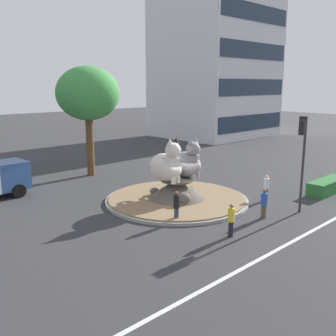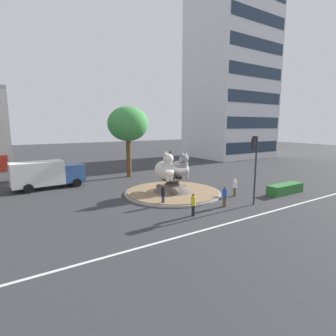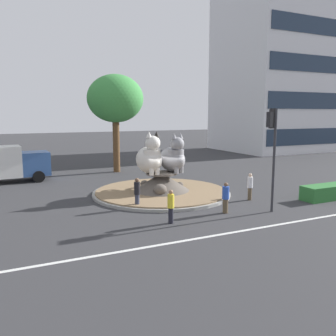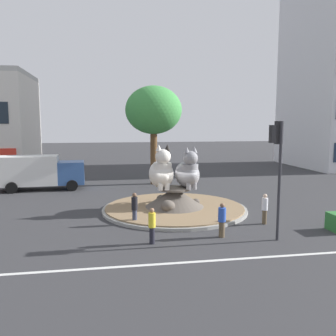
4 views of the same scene
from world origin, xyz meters
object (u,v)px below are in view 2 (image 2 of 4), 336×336
at_px(pedestrian_black_shirt, 163,194).
at_px(pedestrian_blue_shirt, 225,196).
at_px(cat_statue_grey, 180,168).
at_px(broadleaf_tree_behind_island, 128,124).
at_px(pedestrian_white_shirt, 235,187).
at_px(pedestrian_yellow_shirt, 193,204).
at_px(delivery_box_truck, 47,174).
at_px(cat_statue_white, 165,169).
at_px(office_tower, 231,77).
at_px(traffic_light_mast, 255,155).

xyz_separation_m(pedestrian_black_shirt, pedestrian_blue_shirt, (3.98, -2.86, -0.06)).
xyz_separation_m(cat_statue_grey, broadleaf_tree_behind_island, (-0.85, 10.04, 4.14)).
relative_size(pedestrian_white_shirt, pedestrian_yellow_shirt, 1.00).
bearing_deg(delivery_box_truck, cat_statue_white, -47.24).
distance_m(office_tower, delivery_box_truck, 40.75).
relative_size(pedestrian_yellow_shirt, pedestrian_blue_shirt, 1.00).
distance_m(broadleaf_tree_behind_island, pedestrian_white_shirt, 15.51).
xyz_separation_m(office_tower, pedestrian_white_shirt, (-22.56, -23.22, -15.22)).
bearing_deg(pedestrian_yellow_shirt, pedestrian_blue_shirt, -135.57).
distance_m(cat_statue_grey, pedestrian_white_shirt, 5.31).
bearing_deg(pedestrian_white_shirt, pedestrian_blue_shirt, -167.73).
relative_size(office_tower, pedestrian_black_shirt, 18.44).
distance_m(pedestrian_black_shirt, delivery_box_truck, 13.35).
height_order(pedestrian_yellow_shirt, delivery_box_truck, delivery_box_truck).
height_order(broadleaf_tree_behind_island, pedestrian_blue_shirt, broadleaf_tree_behind_island).
bearing_deg(delivery_box_truck, pedestrian_blue_shirt, -55.58).
relative_size(cat_statue_white, traffic_light_mast, 0.50).
height_order(pedestrian_black_shirt, pedestrian_white_shirt, pedestrian_black_shirt).
bearing_deg(pedestrian_black_shirt, office_tower, 117.43).
xyz_separation_m(traffic_light_mast, pedestrian_yellow_shirt, (-5.78, 0.41, -3.16)).
height_order(traffic_light_mast, pedestrian_white_shirt, traffic_light_mast).
bearing_deg(cat_statue_grey, pedestrian_blue_shirt, -1.88).
height_order(office_tower, delivery_box_truck, office_tower).
xyz_separation_m(pedestrian_yellow_shirt, pedestrian_blue_shirt, (3.43, 0.37, -0.01)).
distance_m(pedestrian_white_shirt, pedestrian_blue_shirt, 3.49).
height_order(traffic_light_mast, broadleaf_tree_behind_island, broadleaf_tree_behind_island).
relative_size(pedestrian_blue_shirt, delivery_box_truck, 0.24).
height_order(pedestrian_white_shirt, delivery_box_truck, delivery_box_truck).
bearing_deg(pedestrian_black_shirt, pedestrian_blue_shirt, 44.86).
bearing_deg(pedestrian_blue_shirt, office_tower, 134.48).
relative_size(pedestrian_black_shirt, pedestrian_yellow_shirt, 1.05).
relative_size(pedestrian_white_shirt, delivery_box_truck, 0.24).
xyz_separation_m(cat_statue_grey, office_tower, (25.99, 19.46, 13.71)).
xyz_separation_m(cat_statue_white, broadleaf_tree_behind_island, (0.80, 9.94, 4.08)).
bearing_deg(cat_statue_white, broadleaf_tree_behind_island, 173.43).
height_order(pedestrian_white_shirt, pedestrian_blue_shirt, same).
distance_m(cat_statue_grey, office_tower, 35.24).
relative_size(traffic_light_mast, pedestrian_blue_shirt, 3.33).
relative_size(pedestrian_yellow_shirt, delivery_box_truck, 0.24).
height_order(cat_statue_white, pedestrian_white_shirt, cat_statue_white).
relative_size(cat_statue_white, delivery_box_truck, 0.40).
distance_m(cat_statue_white, pedestrian_black_shirt, 3.69).
distance_m(office_tower, pedestrian_blue_shirt, 38.86).
distance_m(traffic_light_mast, pedestrian_blue_shirt, 4.03).
relative_size(broadleaf_tree_behind_island, pedestrian_white_shirt, 5.23).
xyz_separation_m(pedestrian_black_shirt, pedestrian_white_shirt, (6.98, -1.09, -0.04)).
relative_size(broadleaf_tree_behind_island, pedestrian_black_shirt, 4.99).
height_order(pedestrian_yellow_shirt, pedestrian_blue_shirt, pedestrian_blue_shirt).
relative_size(traffic_light_mast, pedestrian_white_shirt, 3.33).
xyz_separation_m(traffic_light_mast, pedestrian_white_shirt, (0.66, 2.55, -3.16)).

